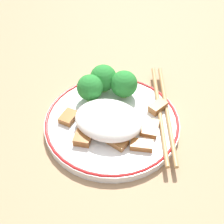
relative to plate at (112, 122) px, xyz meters
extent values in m
plane|color=#9E7A56|center=(0.00, 0.00, -0.01)|extent=(3.00, 3.00, 0.00)
cylinder|color=white|center=(0.00, 0.00, 0.00)|extent=(0.23, 0.23, 0.01)
torus|color=red|center=(0.00, 0.00, 0.01)|extent=(0.23, 0.23, 0.01)
ellipsoid|color=white|center=(0.00, 0.02, 0.02)|extent=(0.11, 0.09, 0.04)
cylinder|color=#72AD4C|center=(0.00, -0.07, 0.01)|extent=(0.02, 0.02, 0.01)
sphere|color=#267A2D|center=(0.00, -0.07, 0.03)|extent=(0.05, 0.05, 0.05)
cylinder|color=#72AD4C|center=(0.04, -0.07, 0.01)|extent=(0.01, 0.01, 0.01)
sphere|color=#267A2D|center=(0.04, -0.07, 0.03)|extent=(0.05, 0.05, 0.05)
cylinder|color=#72AD4C|center=(0.05, -0.04, 0.01)|extent=(0.01, 0.01, 0.01)
sphere|color=#267A2D|center=(0.05, -0.04, 0.04)|extent=(0.05, 0.05, 0.05)
cube|color=brown|center=(-0.07, 0.00, 0.01)|extent=(0.03, 0.04, 0.01)
cube|color=brown|center=(0.03, 0.06, 0.01)|extent=(0.03, 0.03, 0.01)
cube|color=#995B28|center=(0.07, 0.02, 0.01)|extent=(0.03, 0.03, 0.01)
cube|color=#9E6633|center=(-0.02, 0.05, 0.01)|extent=(0.04, 0.03, 0.01)
cube|color=#995B28|center=(-0.01, -0.02, 0.01)|extent=(0.03, 0.03, 0.01)
cube|color=#9E6633|center=(-0.07, -0.05, 0.01)|extent=(0.03, 0.04, 0.01)
cube|color=#995B28|center=(-0.06, 0.04, 0.01)|extent=(0.04, 0.02, 0.01)
cube|color=brown|center=(0.03, 0.02, 0.01)|extent=(0.04, 0.03, 0.01)
cylinder|color=#AD8451|center=(-0.08, -0.05, 0.01)|extent=(0.08, 0.23, 0.01)
cylinder|color=#AD8451|center=(-0.07, -0.04, 0.01)|extent=(0.08, 0.23, 0.01)
camera|label=1|loc=(-0.12, 0.35, 0.40)|focal=50.00mm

